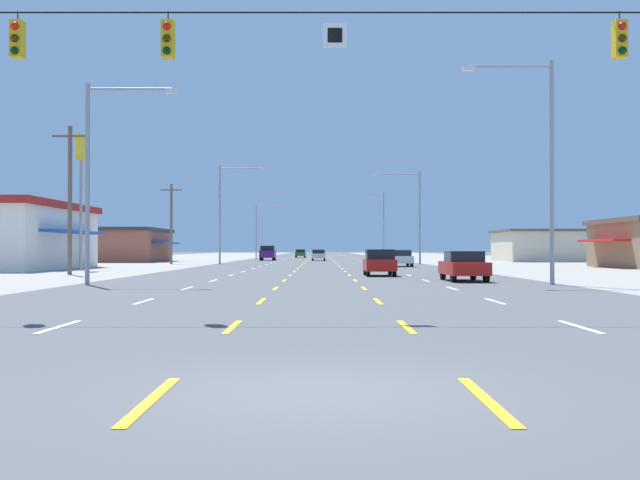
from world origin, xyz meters
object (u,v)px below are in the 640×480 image
suv_far_left_far (267,253)px  streetlight_right_row_2 (381,221)px  hatchback_inner_right_near (379,262)px  streetlight_right_row_0 (542,155)px  sedan_center_turn_midfar (318,255)px  sedan_far_right_nearest (463,266)px  sedan_inner_left_farther (300,253)px  sedan_far_right_mid (400,258)px  pole_sign_left_row_1 (80,169)px  streetlight_left_row_2 (259,227)px  streetlight_left_row_1 (224,207)px  streetlight_left_row_0 (97,167)px  streetlight_right_row_1 (414,210)px

suv_far_left_far → streetlight_right_row_2: size_ratio=0.46×
hatchback_inner_right_near → streetlight_right_row_0: bearing=-60.6°
sedan_center_turn_midfar → sedan_far_right_nearest: bearing=-83.6°
suv_far_left_far → sedan_inner_left_farther: bearing=83.7°
sedan_far_right_mid → streetlight_right_row_0: bearing=-85.7°
sedan_far_right_nearest → sedan_center_turn_midfar: bearing=96.4°
pole_sign_left_row_1 → streetlight_left_row_2: pole_sign_left_row_1 is taller
sedan_far_right_mid → streetlight_left_row_1: 20.23m
suv_far_left_far → sedan_far_right_mid: bearing=-68.4°
streetlight_left_row_2 → streetlight_right_row_2: 19.45m
sedan_center_turn_midfar → streetlight_left_row_2: (-9.48, 20.76, 4.30)m
sedan_far_right_nearest → streetlight_left_row_0: streetlight_left_row_0 is taller
hatchback_inner_right_near → sedan_far_right_mid: hatchback_inner_right_near is taller
streetlight_left_row_0 → streetlight_right_row_1: bearing=66.5°
pole_sign_left_row_1 → streetlight_left_row_0: (7.69, -22.47, -2.24)m
suv_far_left_far → sedan_far_right_nearest: bearing=-78.0°
sedan_far_right_mid → streetlight_right_row_0: 34.87m
sedan_center_turn_midfar → suv_far_left_far: (-6.85, 2.08, 0.27)m
streetlight_left_row_0 → streetlight_right_row_1: (19.32, 44.43, 0.40)m
sedan_far_right_nearest → streetlight_right_row_0: streetlight_right_row_0 is taller
hatchback_inner_right_near → sedan_center_turn_midfar: 57.08m
streetlight_left_row_0 → hatchback_inner_right_near: bearing=40.2°
sedan_center_turn_midfar → streetlight_left_row_0: streetlight_left_row_0 is taller
sedan_inner_left_farther → streetlight_left_row_2: bearing=-114.0°
suv_far_left_far → hatchback_inner_right_near: bearing=-79.9°
streetlight_right_row_1 → streetlight_right_row_2: streetlight_right_row_2 is taller
sedan_inner_left_farther → streetlight_left_row_2: 15.83m
sedan_far_right_mid → streetlight_left_row_1: bearing=149.3°
streetlight_left_row_2 → sedan_center_turn_midfar: bearing=-65.5°
sedan_far_right_nearest → streetlight_right_row_2: (2.73, 84.86, 5.30)m
streetlight_left_row_0 → streetlight_left_row_1: (0.05, 44.43, 0.67)m
sedan_far_right_mid → pole_sign_left_row_1: 28.13m
streetlight_right_row_2 → pole_sign_left_row_1: bearing=-112.3°
sedan_center_turn_midfar → suv_far_left_far: bearing=163.1°
streetlight_left_row_2 → sedan_inner_left_farther: bearing=66.0°
sedan_center_turn_midfar → sedan_far_right_mid: bearing=-77.7°
suv_far_left_far → sedan_inner_left_farther: suv_far_left_far is taller
streetlight_right_row_0 → streetlight_left_row_1: 48.50m
sedan_inner_left_farther → streetlight_left_row_0: size_ratio=0.51×
suv_far_left_far → streetlight_left_row_2: bearing=98.0°
sedan_center_turn_midfar → streetlight_left_row_0: size_ratio=0.51×
sedan_center_turn_midfar → pole_sign_left_row_1: pole_sign_left_row_1 is taller
sedan_far_right_mid → streetlight_left_row_0: bearing=-116.1°
sedan_center_turn_midfar → suv_far_left_far: 7.17m
sedan_far_right_nearest → streetlight_right_row_0: bearing=-55.8°
streetlight_left_row_1 → sedan_far_right_mid: bearing=-30.7°
sedan_inner_left_farther → pole_sign_left_row_1: bearing=-99.9°
sedan_center_turn_midfar → streetlight_left_row_0: bearing=-98.0°
suv_far_left_far → sedan_center_turn_midfar: bearing=-16.9°
suv_far_left_far → pole_sign_left_row_1: pole_sign_left_row_1 is taller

